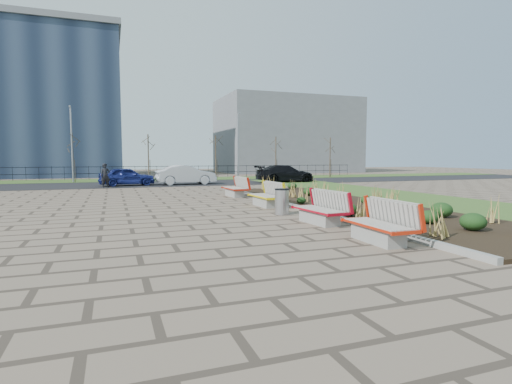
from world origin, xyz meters
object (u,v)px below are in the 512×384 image
object	(u,v)px
bench_c	(265,194)
bench_d	(234,187)
car_silver	(186,175)
lamp_west	(72,145)
car_blue	(127,176)
lamp_east	(238,146)
litter_bin	(282,202)
pedestrian	(105,176)
car_black	(285,174)
bench_a	(378,222)
bench_b	(319,208)

from	to	relation	value
bench_c	bench_d	size ratio (longest dim) A/B	1.00
car_silver	lamp_west	distance (m)	10.19
car_silver	lamp_west	world-z (taller)	lamp_west
car_blue	lamp_east	bearing A→B (deg)	-67.85
bench_d	litter_bin	distance (m)	6.84
bench_c	pedestrian	size ratio (longest dim) A/B	1.27
car_black	bench_c	bearing A→B (deg)	153.51
litter_bin	lamp_west	xyz separation A→B (m)	(-8.73, 22.33, 2.59)
bench_c	lamp_west	bearing A→B (deg)	112.01
bench_a	car_black	world-z (taller)	car_black
bench_c	car_blue	world-z (taller)	car_blue
bench_b	car_black	bearing A→B (deg)	64.45
bench_a	car_blue	bearing A→B (deg)	103.91
bench_b	litter_bin	xyz separation A→B (m)	(-0.27, 2.25, -0.05)
bench_c	lamp_east	bearing A→B (deg)	73.66
bench_a	car_silver	size ratio (longest dim) A/B	0.48
pedestrian	lamp_east	xyz separation A→B (m)	(11.43, 7.35, 2.21)
bench_a	litter_bin	xyz separation A→B (m)	(-0.27, 5.15, -0.05)
bench_a	pedestrian	size ratio (longest dim) A/B	1.27
pedestrian	car_silver	bearing A→B (deg)	5.39
bench_d	lamp_west	distance (m)	18.10
bench_c	bench_d	bearing A→B (deg)	87.73
bench_a	pedestrian	bearing A→B (deg)	108.77
bench_b	bench_d	distance (m)	9.08
bench_a	lamp_west	distance (m)	29.03
bench_a	lamp_east	world-z (taller)	lamp_east
litter_bin	car_black	world-z (taller)	car_black
car_black	lamp_east	xyz separation A→B (m)	(-2.25, 5.69, 2.32)
lamp_west	pedestrian	bearing A→B (deg)	-70.70
bench_a	pedestrian	world-z (taller)	pedestrian
pedestrian	car_blue	distance (m)	2.34
lamp_west	car_silver	bearing A→B (deg)	-34.52
lamp_east	car_silver	bearing A→B (deg)	-135.95
bench_d	car_silver	size ratio (longest dim) A/B	0.48
bench_a	car_silver	xyz separation A→B (m)	(-0.82, 21.85, 0.24)
car_blue	car_silver	distance (m)	4.20
car_black	pedestrian	bearing A→B (deg)	97.39
bench_b	lamp_west	bearing A→B (deg)	105.56
car_blue	lamp_east	world-z (taller)	lamp_east
bench_a	lamp_east	bearing A→B (deg)	80.76
litter_bin	car_silver	world-z (taller)	car_silver
bench_a	lamp_west	xyz separation A→B (m)	(-9.00, 27.48, 2.54)
car_black	lamp_east	bearing A→B (deg)	22.04
bench_d	car_silver	xyz separation A→B (m)	(-0.82, 9.87, 0.24)
pedestrian	lamp_east	size ratio (longest dim) A/B	0.28
bench_c	car_blue	bearing A→B (deg)	106.85
bench_c	car_black	distance (m)	16.00
car_blue	car_black	size ratio (longest dim) A/B	0.80
litter_bin	car_black	distance (m)	18.26
bench_a	car_black	distance (m)	22.97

